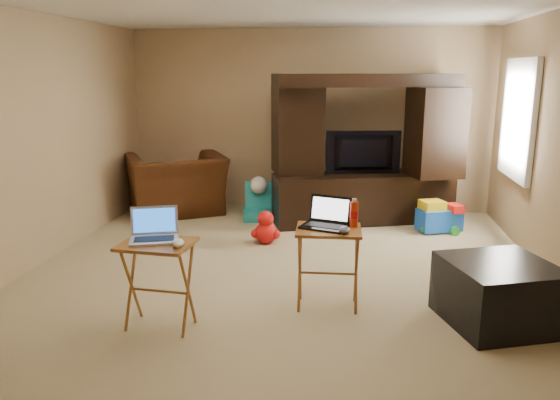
# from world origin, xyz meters

# --- Properties ---
(floor) EXTENTS (5.50, 5.50, 0.00)m
(floor) POSITION_xyz_m (0.00, 0.00, 0.00)
(floor) COLOR #C1B185
(floor) RESTS_ON ground
(ceiling) EXTENTS (5.50, 5.50, 0.00)m
(ceiling) POSITION_xyz_m (0.00, 0.00, 2.50)
(ceiling) COLOR silver
(ceiling) RESTS_ON ground
(wall_back) EXTENTS (5.00, 0.00, 5.00)m
(wall_back) POSITION_xyz_m (0.00, 2.75, 1.25)
(wall_back) COLOR tan
(wall_back) RESTS_ON ground
(wall_front) EXTENTS (5.00, 0.00, 5.00)m
(wall_front) POSITION_xyz_m (0.00, -2.75, 1.25)
(wall_front) COLOR tan
(wall_front) RESTS_ON ground
(wall_left) EXTENTS (0.00, 5.50, 5.50)m
(wall_left) POSITION_xyz_m (-2.50, 0.00, 1.25)
(wall_left) COLOR tan
(wall_left) RESTS_ON ground
(window_pane) EXTENTS (0.00, 1.20, 1.20)m
(window_pane) POSITION_xyz_m (2.48, 1.55, 1.40)
(window_pane) COLOR white
(window_pane) RESTS_ON ground
(window_frame) EXTENTS (0.06, 1.14, 1.34)m
(window_frame) POSITION_xyz_m (2.46, 1.55, 1.40)
(window_frame) COLOR white
(window_frame) RESTS_ON ground
(entertainment_center) EXTENTS (2.38, 1.27, 1.90)m
(entertainment_center) POSITION_xyz_m (0.78, 2.08, 0.95)
(entertainment_center) COLOR black
(entertainment_center) RESTS_ON floor
(television) EXTENTS (0.97, 0.29, 0.55)m
(television) POSITION_xyz_m (0.78, 2.03, 0.91)
(television) COLOR black
(television) RESTS_ON entertainment_center
(recliner) EXTENTS (1.63, 1.57, 0.82)m
(recliner) POSITION_xyz_m (-1.77, 2.17, 0.41)
(recliner) COLOR #49230F
(recliner) RESTS_ON floor
(child_rocker) EXTENTS (0.45, 0.49, 0.50)m
(child_rocker) POSITION_xyz_m (-0.60, 1.98, 0.25)
(child_rocker) COLOR teal
(child_rocker) RESTS_ON floor
(plush_toy) EXTENTS (0.35, 0.29, 0.39)m
(plush_toy) POSITION_xyz_m (-0.33, 0.98, 0.19)
(plush_toy) COLOR red
(plush_toy) RESTS_ON floor
(push_toy) EXTENTS (0.63, 0.55, 0.40)m
(push_toy) POSITION_xyz_m (1.71, 1.73, 0.20)
(push_toy) COLOR blue
(push_toy) RESTS_ON floor
(ottoman) EXTENTS (0.98, 0.98, 0.49)m
(ottoman) POSITION_xyz_m (1.79, -0.77, 0.25)
(ottoman) COLOR black
(ottoman) RESTS_ON floor
(tray_table_left) EXTENTS (0.56, 0.47, 0.68)m
(tray_table_left) POSITION_xyz_m (-0.79, -1.20, 0.34)
(tray_table_left) COLOR #A36527
(tray_table_left) RESTS_ON floor
(tray_table_right) EXTENTS (0.54, 0.44, 0.68)m
(tray_table_right) POSITION_xyz_m (0.46, -0.65, 0.34)
(tray_table_right) COLOR #955F24
(tray_table_right) RESTS_ON floor
(laptop_left) EXTENTS (0.43, 0.39, 0.24)m
(laptop_left) POSITION_xyz_m (-0.82, -1.17, 0.80)
(laptop_left) COLOR #B4B3B8
(laptop_left) RESTS_ON tray_table_left
(laptop_right) EXTENTS (0.43, 0.39, 0.24)m
(laptop_right) POSITION_xyz_m (0.42, -0.63, 0.80)
(laptop_right) COLOR black
(laptop_right) RESTS_ON tray_table_right
(mouse_left) EXTENTS (0.13, 0.16, 0.06)m
(mouse_left) POSITION_xyz_m (-0.60, -1.27, 0.71)
(mouse_left) COLOR white
(mouse_left) RESTS_ON tray_table_left
(mouse_right) EXTENTS (0.10, 0.15, 0.06)m
(mouse_right) POSITION_xyz_m (0.59, -0.77, 0.71)
(mouse_right) COLOR #3F3F44
(mouse_right) RESTS_ON tray_table_right
(water_bottle) EXTENTS (0.07, 0.07, 0.21)m
(water_bottle) POSITION_xyz_m (0.66, -0.57, 0.79)
(water_bottle) COLOR red
(water_bottle) RESTS_ON tray_table_right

